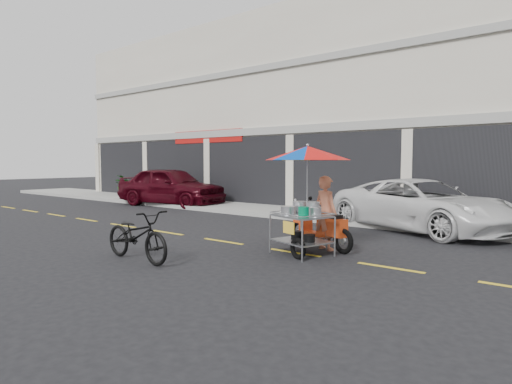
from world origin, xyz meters
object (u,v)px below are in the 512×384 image
Objects in this scene: white_pickup at (422,205)px; food_vendor_rig at (313,185)px; maroon_sedan at (171,186)px; near_bicycle at (137,235)px.

food_vendor_rig is at bearing -169.69° from white_pickup.
maroon_sedan is at bearing 172.66° from food_vendor_rig.
maroon_sedan is 2.64× the size of near_bicycle.
maroon_sedan reaches higher than near_bicycle.
food_vendor_rig is (2.18, 2.69, 0.91)m from near_bicycle.
maroon_sedan reaches higher than white_pickup.
food_vendor_rig is (9.69, -4.45, 0.57)m from maroon_sedan.
white_pickup is (10.54, -0.20, -0.13)m from maroon_sedan.
maroon_sedan is 0.96× the size of white_pickup.
white_pickup is at bearing -99.74° from maroon_sedan.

